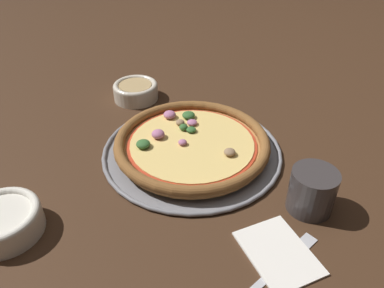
% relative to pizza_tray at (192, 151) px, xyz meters
% --- Properties ---
extents(ground_plane, '(3.00, 3.00, 0.00)m').
position_rel_pizza_tray_xyz_m(ground_plane, '(0.00, 0.00, -0.00)').
color(ground_plane, '#3D2616').
extents(pizza_tray, '(0.39, 0.39, 0.01)m').
position_rel_pizza_tray_xyz_m(pizza_tray, '(0.00, 0.00, 0.00)').
color(pizza_tray, gray).
rests_on(pizza_tray, ground_plane).
extents(pizza, '(0.33, 0.33, 0.03)m').
position_rel_pizza_tray_xyz_m(pizza, '(-0.00, -0.00, 0.02)').
color(pizza, '#BC7F42').
rests_on(pizza, pizza_tray).
extents(bowl_near, '(0.12, 0.12, 0.04)m').
position_rel_pizza_tray_xyz_m(bowl_near, '(-0.28, -0.05, 0.02)').
color(bowl_near, beige).
rests_on(bowl_near, ground_plane).
extents(bowl_far, '(0.13, 0.13, 0.05)m').
position_rel_pizza_tray_xyz_m(bowl_far, '(0.09, -0.37, 0.02)').
color(bowl_far, silver).
rests_on(bowl_far, ground_plane).
extents(drinking_cup, '(0.08, 0.08, 0.08)m').
position_rel_pizza_tray_xyz_m(drinking_cup, '(0.23, 0.14, 0.04)').
color(drinking_cup, '#383333').
rests_on(drinking_cup, ground_plane).
extents(napkin, '(0.13, 0.10, 0.01)m').
position_rel_pizza_tray_xyz_m(napkin, '(0.30, 0.03, -0.00)').
color(napkin, white).
rests_on(napkin, ground_plane).
extents(fork, '(0.08, 0.16, 0.00)m').
position_rel_pizza_tray_xyz_m(fork, '(0.32, 0.04, -0.00)').
color(fork, '#B7B7BC').
rests_on(fork, ground_plane).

